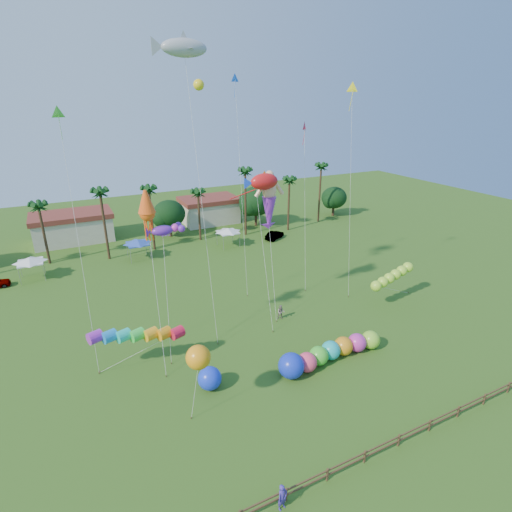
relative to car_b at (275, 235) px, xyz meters
name	(u,v)px	position (x,y,z in m)	size (l,w,h in m)	color
ground	(313,404)	(-16.42, -35.78, -0.67)	(160.00, 160.00, 0.00)	#285116
tree_line	(185,212)	(-12.85, 8.22, 3.60)	(69.46, 8.91, 11.00)	#3A2819
buildings_row	(140,221)	(-19.51, 14.22, 1.33)	(35.00, 7.00, 4.00)	beige
tent_row	(138,243)	(-22.42, 0.55, 2.08)	(31.00, 4.00, 0.60)	white
fence	(365,455)	(-16.42, -41.78, -0.06)	(36.12, 0.12, 1.00)	brown
car_b	(275,235)	(0.00, 0.00, 0.00)	(1.42, 4.08, 1.35)	#4C4C54
spectator_a	(282,497)	(-22.87, -42.09, 0.22)	(0.65, 0.43, 1.79)	#3F2EA1
spectator_b	(281,312)	(-12.20, -23.37, 0.16)	(0.81, 0.63, 1.66)	gray
caterpillar_inflatable	(327,353)	(-12.26, -31.84, 0.28)	(11.11, 2.69, 2.26)	#F23F68
blue_ball	(210,378)	(-22.99, -30.39, 0.31)	(1.97, 1.97, 1.97)	#1A37EC
rainbow_tube	(155,338)	(-26.16, -25.64, 2.32)	(8.75, 2.70, 3.53)	red
green_worm	(376,286)	(-1.51, -26.06, 2.13)	(9.86, 1.67, 3.54)	#A3E232
orange_ball_kite	(198,357)	(-24.60, -32.92, 4.55)	(2.09, 2.09, 6.13)	orange
merman_kite	(269,204)	(-12.07, -20.17, 11.37)	(2.54, 4.45, 15.02)	#F0B288
fish_kite	(264,182)	(-13.10, -20.99, 13.98)	(4.66, 5.59, 15.59)	red
shark_kite	(184,48)	(-19.82, -18.75, 25.72)	(5.61, 7.27, 27.39)	#99A0A7
squid_kite	(147,214)	(-25.11, -22.42, 12.56)	(1.84, 5.88, 15.36)	#FE5714
lobster_kite	(162,231)	(-24.00, -22.62, 10.94)	(3.58, 4.37, 12.28)	#6823B0
delta_kite_red	(305,129)	(-4.67, -14.96, 18.27)	(2.08, 4.54, 19.88)	red
delta_kite_yellow	(352,92)	(-1.90, -19.61, 22.31)	(1.27, 3.57, 24.00)	yellow
delta_kite_green	(59,119)	(-30.60, -20.11, 20.19)	(1.20, 4.65, 21.90)	green
delta_kite_blue	(235,85)	(-12.36, -12.61, 23.05)	(1.44, 4.71, 24.89)	blue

